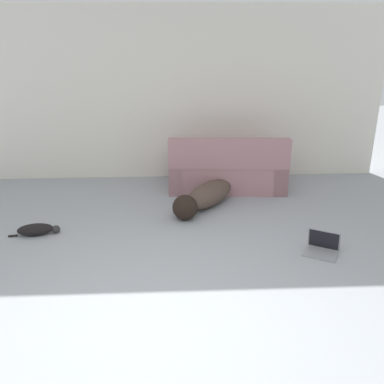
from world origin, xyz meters
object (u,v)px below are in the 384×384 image
(dog, at_px, (204,197))
(laptop_open, at_px, (322,246))
(couch, at_px, (227,171))
(cat, at_px, (37,230))

(dog, bearing_deg, laptop_open, 78.89)
(dog, bearing_deg, couch, -171.60)
(couch, xyz_separation_m, laptop_open, (0.75, -1.94, -0.19))
(cat, height_order, laptop_open, laptop_open)
(cat, bearing_deg, laptop_open, -19.38)
(couch, distance_m, laptop_open, 2.09)
(couch, bearing_deg, cat, 34.60)
(couch, bearing_deg, dog, 65.28)
(couch, relative_size, cat, 2.98)
(couch, relative_size, laptop_open, 4.05)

